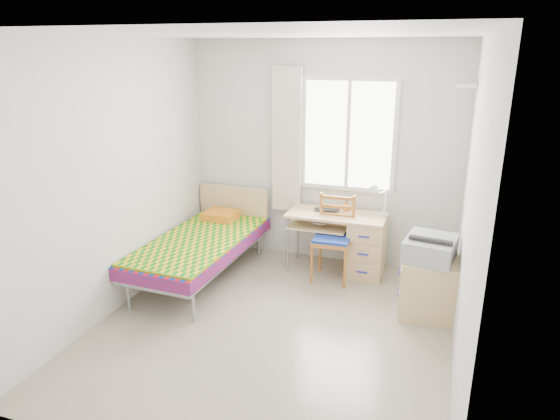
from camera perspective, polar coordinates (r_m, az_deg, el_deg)
The scene contains 17 objects.
floor at distance 4.81m, azimuth -0.79°, elevation -13.20°, with size 3.50×3.50×0.00m, color #BCAD93.
ceiling at distance 4.11m, azimuth -0.95°, elevation 19.50°, with size 3.50×3.50×0.00m, color white.
wall_back at distance 5.91m, azimuth 4.89°, elevation 6.33°, with size 3.20×3.20×0.00m, color silver.
wall_left at distance 5.03m, azimuth -18.31°, elevation 3.39°, with size 3.50×3.50×0.00m, color silver.
wall_right at distance 4.06m, azimuth 20.94°, elevation -0.33°, with size 3.50×3.50×0.00m, color silver.
window at distance 5.78m, azimuth 7.81°, elevation 8.48°, with size 1.10×0.04×1.30m.
curtain at distance 5.93m, azimuth 0.78°, elevation 7.91°, with size 0.35×0.05×1.70m, color beige.
floating_shelf at distance 5.28m, azimuth 20.46°, elevation 13.21°, with size 0.20×0.32×0.03m, color white.
bed at distance 5.68m, azimuth -8.81°, elevation -3.74°, with size 0.98×1.97×0.84m.
desk at distance 5.76m, azimuth 9.21°, elevation -3.71°, with size 1.12×0.51×0.70m.
chair at distance 5.57m, azimuth 6.25°, elevation -2.65°, with size 0.43×0.43×0.96m.
cabinet at distance 5.08m, azimuth 16.57°, elevation -8.46°, with size 0.57×0.51×0.58m.
printer at distance 4.94m, azimuth 16.80°, elevation -4.16°, with size 0.51×0.57×0.22m.
laptop at distance 5.75m, azimuth 5.31°, elevation -0.14°, with size 0.29×0.19×0.02m, color black.
pen_cup at distance 5.80m, azimuth 7.58°, elevation 0.29°, with size 0.07×0.07×0.09m, color orange.
task_lamp at distance 5.53m, azimuth 11.20°, elevation 1.39°, with size 0.22×0.32×0.39m.
book at distance 5.78m, azimuth 4.03°, elevation -1.24°, with size 0.14×0.19×0.01m, color gray.
Camera 1 is at (1.39, -3.87, 2.50)m, focal length 32.00 mm.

